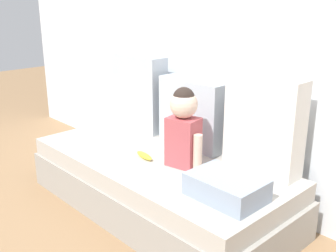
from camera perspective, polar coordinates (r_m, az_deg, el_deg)
ground_plane at (r=2.90m, az=-1.40°, el=-11.40°), size 12.00×12.00×0.00m
back_wall at (r=2.94m, az=6.87°, el=14.21°), size 5.10×0.10×2.47m
couch at (r=2.82m, az=-1.42°, el=-8.10°), size 1.90×0.87×0.38m
throw_pillow_left at (r=3.28m, az=-4.06°, el=4.78°), size 0.51×0.16×0.60m
throw_pillow_center at (r=2.88m, az=3.47°, el=1.77°), size 0.53×0.16×0.49m
throw_pillow_right at (r=2.52m, az=13.32°, el=0.17°), size 0.49×0.16×0.60m
toddler at (r=2.53m, az=2.18°, el=0.04°), size 0.31×0.18×0.51m
banana at (r=2.73m, az=-3.35°, el=-4.18°), size 0.17×0.07×0.04m
folded_blanket at (r=2.22m, az=8.20°, el=-8.54°), size 0.40×0.28×0.13m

